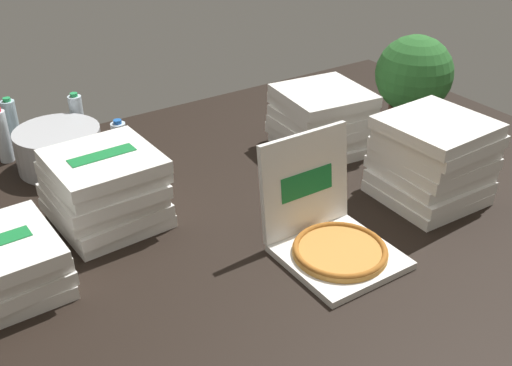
% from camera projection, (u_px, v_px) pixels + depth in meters
% --- Properties ---
extents(ground_plane, '(3.20, 2.40, 0.02)m').
position_uv_depth(ground_plane, '(263.00, 234.00, 2.18)').
color(ground_plane, black).
extents(open_pizza_box, '(0.35, 0.41, 0.38)m').
position_uv_depth(open_pizza_box, '(330.00, 233.00, 2.04)').
color(open_pizza_box, white).
rests_on(open_pizza_box, ground_plane).
extents(pizza_stack_left_mid, '(0.39, 0.39, 0.28)m').
position_uv_depth(pizza_stack_left_mid, '(105.00, 190.00, 2.16)').
color(pizza_stack_left_mid, white).
rests_on(pizza_stack_left_mid, ground_plane).
extents(pizza_stack_center_far, '(0.38, 0.39, 0.32)m').
position_uv_depth(pizza_stack_center_far, '(433.00, 159.00, 2.31)').
color(pizza_stack_center_far, white).
rests_on(pizza_stack_center_far, ground_plane).
extents(pizza_stack_right_mid, '(0.40, 0.41, 0.27)m').
position_uv_depth(pizza_stack_right_mid, '(322.00, 120.00, 2.68)').
color(pizza_stack_right_mid, white).
rests_on(pizza_stack_right_mid, ground_plane).
extents(ice_bucket, '(0.35, 0.35, 0.17)m').
position_uv_depth(ice_bucket, '(59.00, 148.00, 2.56)').
color(ice_bucket, '#B7BABF').
rests_on(ice_bucket, ground_plane).
extents(water_bottle_0, '(0.06, 0.06, 0.24)m').
position_uv_depth(water_bottle_0, '(3.00, 136.00, 2.59)').
color(water_bottle_0, white).
rests_on(water_bottle_0, ground_plane).
extents(water_bottle_1, '(0.06, 0.06, 0.24)m').
position_uv_depth(water_bottle_1, '(78.00, 120.00, 2.73)').
color(water_bottle_1, silver).
rests_on(water_bottle_1, ground_plane).
extents(water_bottle_2, '(0.06, 0.06, 0.24)m').
position_uv_depth(water_bottle_2, '(121.00, 149.00, 2.48)').
color(water_bottle_2, silver).
rests_on(water_bottle_2, ground_plane).
extents(water_bottle_3, '(0.06, 0.06, 0.24)m').
position_uv_depth(water_bottle_3, '(12.00, 125.00, 2.68)').
color(water_bottle_3, silver).
rests_on(water_bottle_3, ground_plane).
extents(potted_plant, '(0.35, 0.35, 0.45)m').
position_uv_depth(potted_plant, '(414.00, 78.00, 2.81)').
color(potted_plant, '#513323').
rests_on(potted_plant, ground_plane).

